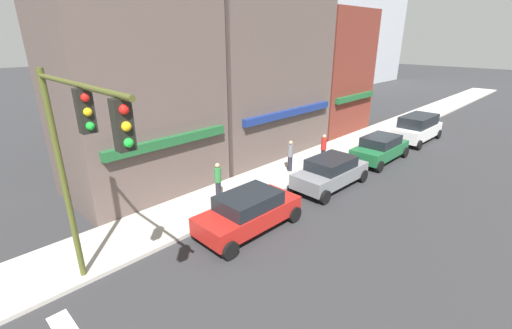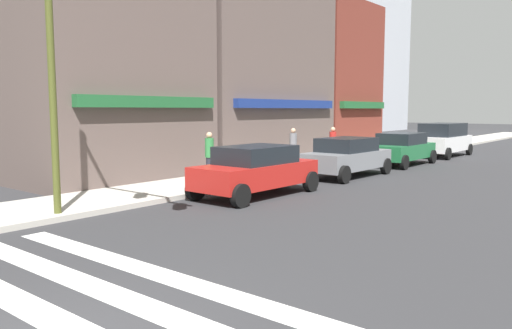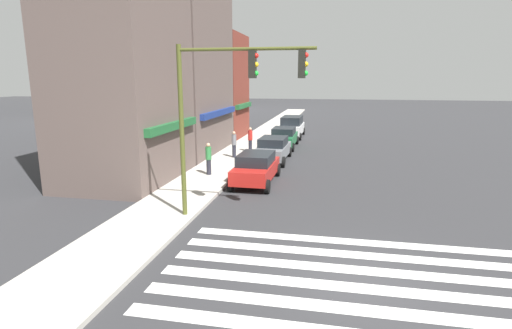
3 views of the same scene
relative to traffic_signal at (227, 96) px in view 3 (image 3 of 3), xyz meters
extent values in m
plane|color=#2D2D30|center=(-3.72, -4.62, -4.75)|extent=(200.00, 200.00, 0.00)
cube|color=#B2ADA3|center=(-3.72, 2.88, -4.68)|extent=(120.00, 3.00, 0.15)
cube|color=silver|center=(-5.26, -4.62, -4.75)|extent=(0.52, 10.80, 0.01)
cube|color=silver|center=(-4.23, -4.62, -4.75)|extent=(0.52, 10.80, 0.01)
cube|color=silver|center=(-3.21, -4.62, -4.75)|extent=(0.52, 10.80, 0.01)
cube|color=silver|center=(-2.18, -4.62, -4.75)|extent=(0.52, 10.80, 0.01)
cube|color=silver|center=(-1.16, -4.62, -4.75)|extent=(0.52, 10.80, 0.01)
cube|color=brown|center=(5.03, 6.88, 2.98)|extent=(7.03, 5.00, 15.47)
cube|color=#1E592D|center=(5.03, 4.23, -1.75)|extent=(5.98, 0.30, 0.40)
cube|color=brown|center=(13.37, 6.88, 2.29)|extent=(9.04, 5.00, 14.08)
cube|color=navy|center=(13.37, 4.23, -1.75)|extent=(7.69, 0.30, 0.40)
cube|color=maroon|center=(21.10, 6.88, -0.15)|extent=(6.04, 5.00, 9.20)
cube|color=#1E592D|center=(21.10, 4.23, -1.75)|extent=(5.13, 0.30, 0.40)
cylinder|color=#474C1E|center=(0.00, 1.78, -1.47)|extent=(0.18, 0.18, 6.57)
cylinder|color=#474C1E|center=(0.00, -0.69, 1.62)|extent=(0.12, 4.94, 0.12)
cube|color=black|center=(0.00, -0.94, 1.09)|extent=(0.32, 0.24, 0.95)
sphere|color=red|center=(0.00, -1.07, 1.39)|extent=(0.18, 0.18, 0.18)
sphere|color=#EAAD14|center=(0.00, -1.07, 1.09)|extent=(0.18, 0.18, 0.18)
sphere|color=green|center=(0.00, -1.07, 0.79)|extent=(0.18, 0.18, 0.18)
cube|color=black|center=(0.00, -2.66, 1.09)|extent=(0.32, 0.24, 0.95)
sphere|color=red|center=(0.00, -2.79, 1.39)|extent=(0.18, 0.18, 0.18)
sphere|color=#EAAD14|center=(0.00, -2.79, 1.09)|extent=(0.18, 0.18, 0.18)
sphere|color=green|center=(0.00, -2.79, 0.79)|extent=(0.18, 0.18, 0.18)
cube|color=#B21E19|center=(5.77, 0.08, -4.06)|extent=(4.42, 1.85, 0.70)
cube|color=black|center=(5.77, 0.08, -3.44)|extent=(2.44, 1.68, 0.55)
cylinder|color=black|center=(3.98, 0.98, -4.41)|extent=(0.68, 0.22, 0.68)
cylinder|color=black|center=(3.98, -0.82, -4.41)|extent=(0.68, 0.22, 0.68)
cylinder|color=black|center=(7.57, 0.98, -4.41)|extent=(0.68, 0.22, 0.68)
cylinder|color=black|center=(7.57, -0.82, -4.41)|extent=(0.68, 0.22, 0.68)
cube|color=slate|center=(11.62, 0.08, -4.06)|extent=(4.44, 1.91, 0.70)
cube|color=black|center=(11.62, 0.08, -3.44)|extent=(2.46, 1.71, 0.55)
cylinder|color=black|center=(9.83, 0.98, -4.41)|extent=(0.68, 0.22, 0.68)
cylinder|color=black|center=(9.83, -0.82, -4.41)|extent=(0.68, 0.22, 0.68)
cylinder|color=black|center=(13.41, 0.98, -4.41)|extent=(0.68, 0.22, 0.68)
cylinder|color=black|center=(13.41, -0.82, -4.41)|extent=(0.68, 0.22, 0.68)
cube|color=#1E6638|center=(17.14, 0.08, -4.06)|extent=(4.40, 1.81, 0.70)
cube|color=black|center=(17.14, 0.08, -3.44)|extent=(2.42, 1.66, 0.55)
cylinder|color=black|center=(15.34, 0.98, -4.41)|extent=(0.68, 0.22, 0.68)
cylinder|color=black|center=(15.34, -0.82, -4.41)|extent=(0.68, 0.22, 0.68)
cylinder|color=black|center=(18.93, 0.98, -4.41)|extent=(0.68, 0.22, 0.68)
cylinder|color=black|center=(18.93, -0.82, -4.41)|extent=(0.68, 0.22, 0.68)
cube|color=white|center=(23.06, 0.08, -3.99)|extent=(4.73, 1.96, 0.85)
cube|color=black|center=(23.06, 0.08, -3.19)|extent=(3.31, 1.79, 0.75)
cylinder|color=black|center=(21.12, 1.03, -4.41)|extent=(0.68, 0.22, 0.68)
cylinder|color=black|center=(21.12, -0.87, -4.41)|extent=(0.68, 0.22, 0.68)
cylinder|color=black|center=(25.00, 1.03, -4.41)|extent=(0.68, 0.22, 0.68)
cylinder|color=black|center=(25.00, -0.87, -4.41)|extent=(0.68, 0.22, 0.68)
cylinder|color=#23232D|center=(6.56, 2.90, -4.18)|extent=(0.26, 0.26, 0.85)
cylinder|color=#2D7A3D|center=(6.56, 2.90, -3.40)|extent=(0.32, 0.32, 0.70)
sphere|color=tan|center=(6.56, 2.90, -2.94)|extent=(0.22, 0.22, 0.22)
cylinder|color=#23232D|center=(11.65, 2.76, -4.18)|extent=(0.26, 0.26, 0.85)
cylinder|color=slate|center=(11.65, 2.76, -3.40)|extent=(0.32, 0.32, 0.70)
sphere|color=tan|center=(11.65, 2.76, -2.94)|extent=(0.22, 0.22, 0.22)
cylinder|color=#23232D|center=(14.01, 2.14, -4.18)|extent=(0.26, 0.26, 0.85)
cylinder|color=red|center=(14.01, 2.14, -3.40)|extent=(0.32, 0.32, 0.70)
sphere|color=tan|center=(14.01, 2.14, -2.94)|extent=(0.22, 0.22, 0.22)
camera|label=1|loc=(-2.58, -8.50, 2.58)|focal=24.00mm
camera|label=2|loc=(-6.38, -9.81, -2.03)|focal=35.00mm
camera|label=3|loc=(-14.08, -3.85, 0.60)|focal=28.00mm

